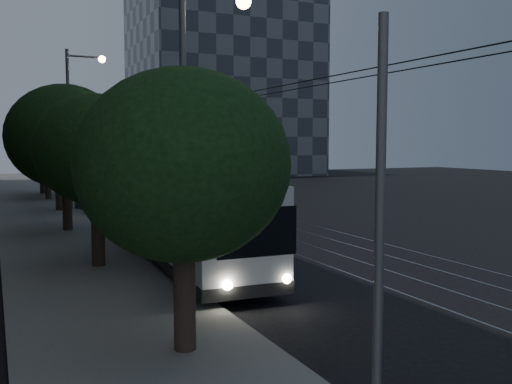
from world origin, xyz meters
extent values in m
plane|color=black|center=(0.00, 0.00, 0.00)|extent=(120.00, 120.00, 0.00)
cube|color=slate|center=(-7.50, 20.00, 0.07)|extent=(5.00, 90.00, 0.15)
cube|color=gray|center=(0.28, 20.00, 0.01)|extent=(0.08, 90.00, 0.02)
cube|color=gray|center=(1.72, 20.00, 0.01)|extent=(0.08, 90.00, 0.02)
cube|color=gray|center=(3.28, 20.00, 0.01)|extent=(0.08, 90.00, 0.02)
cube|color=gray|center=(4.72, 20.00, 0.01)|extent=(0.08, 90.00, 0.02)
cylinder|color=black|center=(-3.85, 20.00, 5.60)|extent=(0.02, 90.00, 0.02)
cylinder|color=black|center=(-3.15, 20.00, 5.60)|extent=(0.02, 90.00, 0.02)
cylinder|color=#5E5F61|center=(-5.30, -10.00, 3.00)|extent=(0.14, 0.14, 6.00)
cylinder|color=#5E5F61|center=(-5.30, 10.00, 3.00)|extent=(0.14, 0.14, 6.00)
cylinder|color=#5E5F61|center=(-5.30, 30.00, 3.00)|extent=(0.14, 0.14, 6.00)
cylinder|color=#5E5F61|center=(-5.30, 50.00, 3.00)|extent=(0.14, 0.14, 6.00)
cube|color=#363D45|center=(18.00, 55.00, 12.00)|extent=(22.00, 18.00, 24.00)
cube|color=silver|center=(-4.10, 2.43, 1.73)|extent=(2.94, 11.80, 2.78)
cube|color=black|center=(-4.10, 2.43, 0.49)|extent=(2.98, 11.84, 0.34)
cube|color=black|center=(-4.10, 2.91, 1.85)|extent=(2.90, 9.36, 1.02)
cube|color=black|center=(-4.10, -3.40, 2.00)|extent=(2.19, 0.16, 1.27)
cube|color=black|center=(-4.10, 8.25, 1.95)|extent=(1.99, 0.16, 0.98)
cube|color=green|center=(-4.10, -3.40, 2.88)|extent=(1.56, 0.12, 0.31)
cube|color=gray|center=(-4.10, 5.35, 3.37)|extent=(2.17, 2.23, 0.49)
sphere|color=white|center=(-4.93, -3.45, 0.73)|extent=(0.25, 0.25, 0.25)
sphere|color=white|center=(-3.27, -3.45, 0.73)|extent=(0.25, 0.25, 0.25)
cylinder|color=#5E5F61|center=(-4.39, 6.38, 4.41)|extent=(0.06, 4.42, 2.43)
cylinder|color=#5E5F61|center=(-3.81, 6.38, 4.41)|extent=(0.06, 4.42, 2.43)
cylinder|color=black|center=(-5.29, -1.32, 0.49)|extent=(0.29, 0.98, 0.98)
cylinder|color=black|center=(-2.91, -1.32, 0.49)|extent=(0.29, 0.98, 0.98)
cylinder|color=black|center=(-5.29, 5.00, 0.49)|extent=(0.29, 0.98, 0.98)
cylinder|color=black|center=(-2.91, 5.00, 0.49)|extent=(0.29, 0.98, 0.98)
cylinder|color=black|center=(-5.29, 6.88, 0.49)|extent=(0.29, 0.98, 0.98)
cylinder|color=black|center=(-2.91, 6.88, 0.49)|extent=(0.29, 0.98, 0.98)
imported|color=#B5B9BE|center=(-2.70, 10.75, 0.86)|extent=(2.95, 6.22, 1.71)
imported|color=silver|center=(-4.30, 16.61, 0.60)|extent=(2.45, 3.81, 1.21)
imported|color=silver|center=(-4.18, 19.50, 0.61)|extent=(3.14, 4.55, 1.22)
imported|color=silver|center=(-3.43, 29.00, 0.78)|extent=(2.25, 4.93, 1.57)
imported|color=#BBBCC0|center=(-4.30, 29.50, 0.72)|extent=(3.20, 4.53, 1.43)
cylinder|color=black|center=(-6.76, -5.72, 1.13)|extent=(0.44, 0.44, 2.25)
ellipsoid|color=black|center=(-6.76, -5.72, 3.83)|extent=(4.20, 4.20, 3.78)
cylinder|color=black|center=(-7.00, 2.99, 1.26)|extent=(0.44, 0.44, 2.52)
ellipsoid|color=black|center=(-7.00, 2.99, 4.05)|extent=(4.07, 4.07, 3.66)
cylinder|color=black|center=(-7.00, 11.55, 1.26)|extent=(0.44, 0.44, 2.52)
ellipsoid|color=black|center=(-7.00, 11.55, 4.54)|extent=(5.38, 5.38, 4.84)
cylinder|color=black|center=(-6.50, 20.00, 1.36)|extent=(0.44, 0.44, 2.72)
ellipsoid|color=black|center=(-6.50, 20.00, 4.16)|extent=(3.84, 3.84, 3.45)
cylinder|color=black|center=(-6.50, 27.47, 1.11)|extent=(0.44, 0.44, 2.23)
ellipsoid|color=black|center=(-6.50, 27.47, 4.08)|extent=(4.93, 4.93, 4.43)
cylinder|color=black|center=(-6.50, 32.52, 1.22)|extent=(0.44, 0.44, 2.43)
ellipsoid|color=black|center=(-6.50, 32.52, 4.05)|extent=(4.31, 4.31, 3.88)
cylinder|color=#5E5F61|center=(-5.24, -1.00, 4.37)|extent=(0.20, 0.20, 8.74)
sphere|color=#E4BD7D|center=(-3.41, -1.00, 8.30)|extent=(0.44, 0.44, 0.44)
cylinder|color=#5E5F61|center=(-5.80, 20.18, 4.94)|extent=(0.20, 0.20, 9.89)
cylinder|color=#5E5F61|center=(-4.71, 20.18, 9.49)|extent=(2.18, 0.12, 0.12)
sphere|color=#E4BD7D|center=(-3.72, 20.18, 9.39)|extent=(0.44, 0.44, 0.44)
camera|label=1|loc=(-10.12, -16.35, 4.27)|focal=40.00mm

